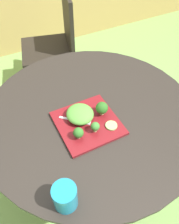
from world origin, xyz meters
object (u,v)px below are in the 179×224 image
Objects in this scene: patio_chair at (57,39)px; drinking_glass at (65,197)px; fork at (78,121)px; salad_plate at (88,123)px.

drinking_glass is at bearing -109.40° from patio_chair.
salad_plate is at bearing -35.72° from fork.
drinking_glass reaches higher than salad_plate.
salad_plate is 0.38m from drinking_glass.
fork is (0.20, 0.32, -0.03)m from drinking_glass.
drinking_glass is at bearing -121.75° from fork.
patio_chair reaches higher than drinking_glass.
fork is at bearing 144.28° from salad_plate.
salad_plate is at bearing -102.97° from patio_chair.
patio_chair is 3.19× the size of salad_plate.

